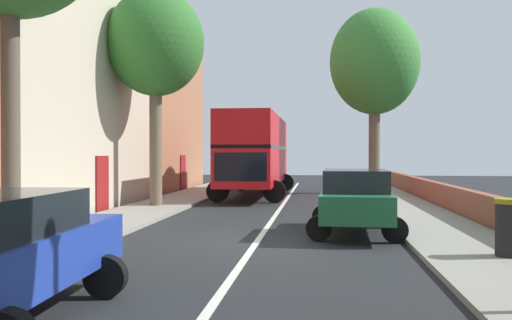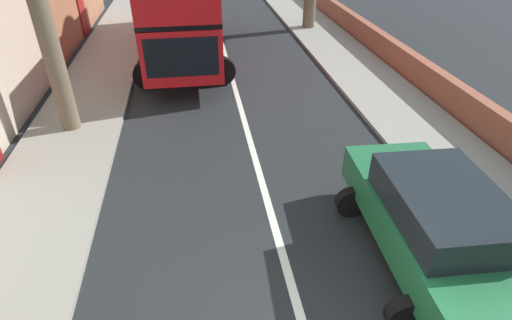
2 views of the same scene
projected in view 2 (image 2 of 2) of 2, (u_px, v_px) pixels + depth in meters
parked_car_green_right_2 at (433, 220)px, 6.97m from camera, size 2.61×4.47×1.75m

